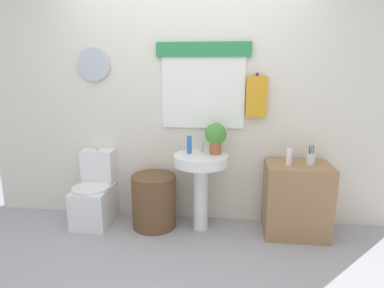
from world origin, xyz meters
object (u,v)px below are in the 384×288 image
(laundry_hamper, at_px, (154,201))
(pedestal_sink, at_px, (201,173))
(toilet, at_px, (95,195))
(soap_bottle, at_px, (189,145))
(wooden_cabinet, at_px, (296,199))
(lotion_bottle, at_px, (289,157))
(toothbrush_cup, at_px, (311,159))
(potted_plant, at_px, (216,136))

(laundry_hamper, bearing_deg, pedestal_sink, 0.00)
(toilet, height_order, soap_bottle, soap_bottle)
(laundry_hamper, xyz_separation_m, wooden_cabinet, (1.43, 0.00, 0.08))
(lotion_bottle, bearing_deg, laundry_hamper, 178.26)
(pedestal_sink, xyz_separation_m, lotion_bottle, (0.84, -0.04, 0.20))
(laundry_hamper, distance_m, wooden_cabinet, 1.43)
(pedestal_sink, height_order, toothbrush_cup, toothbrush_cup)
(laundry_hamper, height_order, pedestal_sink, pedestal_sink)
(toilet, height_order, toothbrush_cup, toothbrush_cup)
(pedestal_sink, distance_m, toothbrush_cup, 1.06)
(toilet, bearing_deg, soap_bottle, 0.79)
(pedestal_sink, bearing_deg, lotion_bottle, -2.74)
(lotion_bottle, bearing_deg, toothbrush_cup, 15.70)
(lotion_bottle, height_order, toothbrush_cup, toothbrush_cup)
(soap_bottle, bearing_deg, pedestal_sink, -22.62)
(wooden_cabinet, bearing_deg, potted_plant, 175.73)
(pedestal_sink, relative_size, toothbrush_cup, 4.23)
(laundry_hamper, relative_size, pedestal_sink, 0.70)
(toilet, height_order, laundry_hamper, toilet)
(wooden_cabinet, bearing_deg, toilet, 179.00)
(laundry_hamper, bearing_deg, potted_plant, 5.51)
(potted_plant, distance_m, lotion_bottle, 0.72)
(pedestal_sink, height_order, potted_plant, potted_plant)
(potted_plant, bearing_deg, soap_bottle, -177.80)
(potted_plant, bearing_deg, toothbrush_cup, -2.51)
(toilet, relative_size, lotion_bottle, 4.84)
(wooden_cabinet, xyz_separation_m, potted_plant, (-0.80, 0.06, 0.61))
(potted_plant, bearing_deg, lotion_bottle, -8.17)
(toilet, bearing_deg, wooden_cabinet, -1.00)
(pedestal_sink, distance_m, soap_bottle, 0.30)
(toothbrush_cup, bearing_deg, soap_bottle, 178.53)
(wooden_cabinet, relative_size, toothbrush_cup, 3.88)
(pedestal_sink, relative_size, soap_bottle, 4.44)
(toilet, relative_size, potted_plant, 2.51)
(laundry_hamper, xyz_separation_m, toothbrush_cup, (1.53, 0.02, 0.50))
(toilet, distance_m, pedestal_sink, 1.17)
(potted_plant, height_order, toothbrush_cup, potted_plant)
(toilet, bearing_deg, pedestal_sink, -1.83)
(laundry_hamper, xyz_separation_m, pedestal_sink, (0.48, 0.00, 0.32))
(toilet, height_order, wooden_cabinet, toilet)
(pedestal_sink, distance_m, lotion_bottle, 0.86)
(lotion_bottle, xyz_separation_m, toothbrush_cup, (0.21, 0.06, -0.03))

